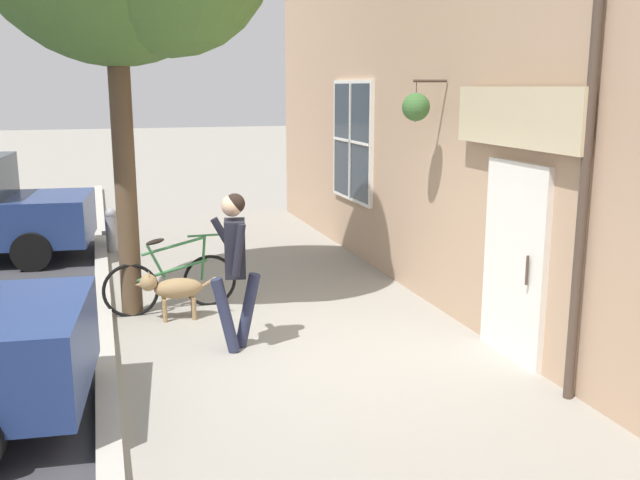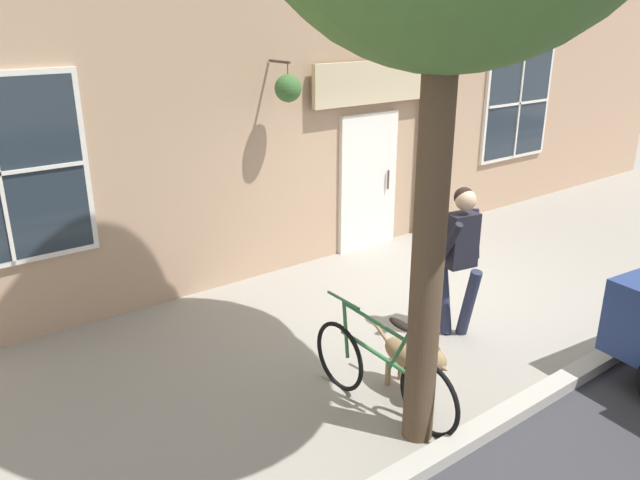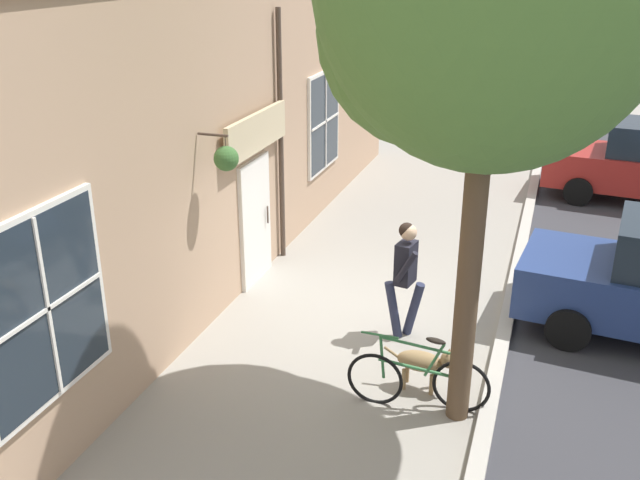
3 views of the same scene
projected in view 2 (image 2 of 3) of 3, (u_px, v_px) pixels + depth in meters
The scene contains 5 objects.
ground_plane at pixel (443, 304), 7.93m from camera, with size 90.00×90.00×0.00m, color gray.
storefront_facade at pixel (331, 87), 8.83m from camera, with size 0.95×18.00×4.99m.
pedestrian_walking at pixel (461, 248), 6.85m from camera, with size 0.59×0.61×1.75m.
dog_on_leash at pixel (413, 357), 5.94m from camera, with size 1.00×0.30×0.63m.
leaning_bicycle at pixel (381, 371), 5.75m from camera, with size 1.73×0.23×1.00m.
Camera 2 is at (4.76, -5.58, 3.49)m, focal length 35.00 mm.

